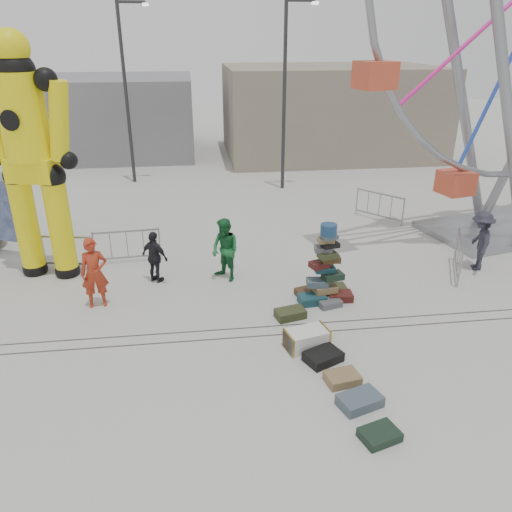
{
  "coord_description": "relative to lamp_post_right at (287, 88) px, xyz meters",
  "views": [
    {
      "loc": [
        -1.14,
        -9.44,
        6.62
      ],
      "look_at": [
        0.39,
        2.41,
        1.3
      ],
      "focal_mm": 35.0,
      "sensor_mm": 36.0,
      "label": 1
    }
  ],
  "objects": [
    {
      "name": "ground",
      "position": [
        -3.09,
        -13.0,
        -4.48
      ],
      "size": [
        90.0,
        90.0,
        0.0
      ],
      "primitive_type": "plane",
      "color": "#9E9E99",
      "rests_on": "ground"
    },
    {
      "name": "track_line_near",
      "position": [
        -3.09,
        -12.4,
        -4.48
      ],
      "size": [
        40.0,
        0.04,
        0.01
      ],
      "primitive_type": "cube",
      "color": "#47443F",
      "rests_on": "ground"
    },
    {
      "name": "track_line_far",
      "position": [
        -3.09,
        -12.0,
        -4.48
      ],
      "size": [
        40.0,
        0.04,
        0.01
      ],
      "primitive_type": "cube",
      "color": "#47443F",
      "rests_on": "ground"
    },
    {
      "name": "building_right",
      "position": [
        3.91,
        7.0,
        -1.98
      ],
      "size": [
        12.0,
        8.0,
        5.0
      ],
      "primitive_type": "cube",
      "color": "gray",
      "rests_on": "ground"
    },
    {
      "name": "building_left",
      "position": [
        -9.09,
        9.0,
        -2.28
      ],
      "size": [
        10.0,
        8.0,
        4.4
      ],
      "primitive_type": "cube",
      "color": "gray",
      "rests_on": "ground"
    },
    {
      "name": "lamp_post_right",
      "position": [
        0.0,
        0.0,
        0.0
      ],
      "size": [
        1.41,
        0.25,
        8.0
      ],
      "color": "#2D2D30",
      "rests_on": "ground"
    },
    {
      "name": "lamp_post_left",
      "position": [
        -7.0,
        2.0,
        0.0
      ],
      "size": [
        1.41,
        0.25,
        8.0
      ],
      "color": "#2D2D30",
      "rests_on": "ground"
    },
    {
      "name": "suitcase_tower",
      "position": [
        -0.86,
        -10.76,
        -3.87
      ],
      "size": [
        1.53,
        1.35,
        2.17
      ],
      "rotation": [
        0.0,
        0.0,
        0.09
      ],
      "color": "#19434C",
      "rests_on": "ground"
    },
    {
      "name": "crash_test_dummy",
      "position": [
        -8.62,
        -8.21,
        -0.79
      ],
      "size": [
        2.79,
        1.23,
        7.01
      ],
      "rotation": [
        0.0,
        0.0,
        -0.26
      ],
      "color": "black",
      "rests_on": "ground"
    },
    {
      "name": "steamer_trunk",
      "position": [
        -1.84,
        -13.0,
        -4.26
      ],
      "size": [
        1.07,
        0.77,
        0.45
      ],
      "primitive_type": "cube",
      "rotation": [
        0.0,
        0.0,
        0.23
      ],
      "color": "silver",
      "rests_on": "ground"
    },
    {
      "name": "row_case_0",
      "position": [
        -1.96,
        -11.64,
        -4.37
      ],
      "size": [
        0.84,
        0.62,
        0.23
      ],
      "primitive_type": "cube",
      "rotation": [
        0.0,
        0.0,
        0.24
      ],
      "color": "#353C1E",
      "rests_on": "ground"
    },
    {
      "name": "row_case_1",
      "position": [
        -1.66,
        -12.64,
        -4.38
      ],
      "size": [
        0.71,
        0.62,
        0.19
      ],
      "primitive_type": "cube",
      "rotation": [
        0.0,
        0.0,
        0.13
      ],
      "color": "#585A60",
      "rests_on": "ground"
    },
    {
      "name": "row_case_2",
      "position": [
        -1.59,
        -13.55,
        -4.37
      ],
      "size": [
        0.96,
        0.85,
        0.22
      ],
      "primitive_type": "cube",
      "rotation": [
        0.0,
        0.0,
        0.44
      ],
      "color": "black",
      "rests_on": "ground"
    },
    {
      "name": "row_case_3",
      "position": [
        -1.38,
        -14.33,
        -4.38
      ],
      "size": [
        0.76,
        0.62,
        0.2
      ],
      "primitive_type": "cube",
      "rotation": [
        0.0,
        0.0,
        0.17
      ],
      "color": "olive",
      "rests_on": "ground"
    },
    {
      "name": "row_case_4",
      "position": [
        -1.25,
        -15.06,
        -4.37
      ],
      "size": [
        0.96,
        0.77,
        0.22
      ],
      "primitive_type": "cube",
      "rotation": [
        0.0,
        0.0,
        0.32
      ],
      "color": "#475965",
      "rests_on": "ground"
    },
    {
      "name": "row_case_5",
      "position": [
        -1.17,
        -15.96,
        -4.39
      ],
      "size": [
        0.8,
        0.68,
        0.18
      ],
      "primitive_type": "cube",
      "rotation": [
        0.0,
        0.0,
        0.3
      ],
      "color": "#192D1F",
      "rests_on": "ground"
    },
    {
      "name": "barricade_dummy_b",
      "position": [
        -8.38,
        -7.87,
        -3.93
      ],
      "size": [
        1.98,
        0.47,
        1.1
      ],
      "primitive_type": null,
      "rotation": [
        0.0,
        0.0,
        -0.19
      ],
      "color": "gray",
      "rests_on": "ground"
    },
    {
      "name": "barricade_dummy_c",
      "position": [
        -6.4,
        -7.66,
        -3.93
      ],
      "size": [
        2.0,
        0.23,
        1.1
      ],
      "primitive_type": null,
      "rotation": [
        0.0,
        0.0,
        0.07
      ],
      "color": "gray",
      "rests_on": "ground"
    },
    {
      "name": "barricade_wheel_front",
      "position": [
        3.51,
        -9.71,
        -3.93
      ],
      "size": [
        0.94,
        1.85,
        1.1
      ],
      "primitive_type": null,
      "rotation": [
        0.0,
        0.0,
        1.13
      ],
      "color": "gray",
      "rests_on": "ground"
    },
    {
      "name": "barricade_wheel_back",
      "position": [
        2.83,
        -4.84,
        -3.93
      ],
      "size": [
        1.38,
        1.58,
        1.1
      ],
      "primitive_type": null,
      "rotation": [
        0.0,
        0.0,
        -0.86
      ],
      "color": "gray",
      "rests_on": "ground"
    },
    {
      "name": "pedestrian_red",
      "position": [
        -6.91,
        -10.36,
        -3.53
      ],
      "size": [
        0.76,
        0.57,
        1.9
      ],
      "primitive_type": "imported",
      "rotation": [
        0.0,
        0.0,
        0.17
      ],
      "color": "#A12D17",
      "rests_on": "ground"
    },
    {
      "name": "pedestrian_green",
      "position": [
        -3.43,
        -9.23,
        -3.55
      ],
      "size": [
        1.11,
        1.14,
        1.86
      ],
      "primitive_type": "imported",
      "rotation": [
        0.0,
        0.0,
        -0.92
      ],
      "color": "#175F2C",
      "rests_on": "ground"
    },
    {
      "name": "pedestrian_black",
      "position": [
        -5.45,
        -9.12,
        -3.71
      ],
      "size": [
        0.95,
        0.85,
        1.54
      ],
      "primitive_type": "imported",
      "rotation": [
        0.0,
        0.0,
        2.49
      ],
      "color": "black",
      "rests_on": "ground"
    },
    {
      "name": "pedestrian_grey",
      "position": [
        4.26,
        -9.49,
        -3.56
      ],
      "size": [
        1.01,
        1.34,
        1.84
      ],
      "primitive_type": "imported",
      "rotation": [
        0.0,
        0.0,
        -1.88
      ],
      "color": "#242430",
      "rests_on": "ground"
    }
  ]
}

